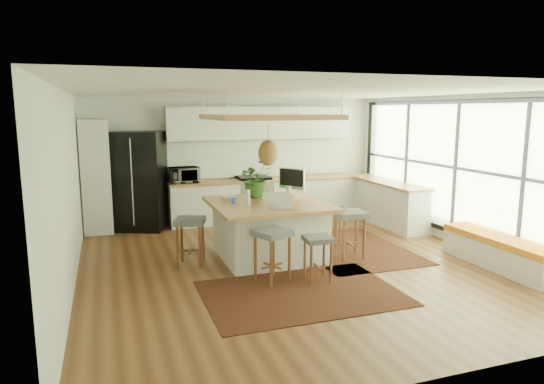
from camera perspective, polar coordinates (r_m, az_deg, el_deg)
name	(u,v)px	position (r m, az deg, el deg)	size (l,w,h in m)	color
floor	(294,264)	(7.73, 2.65, -8.58)	(7.00, 7.00, 0.00)	#562F18
ceiling	(296,92)	(7.35, 2.82, 11.85)	(7.00, 7.00, 0.00)	white
wall_back	(236,159)	(10.72, -4.27, 3.93)	(6.50, 6.50, 0.00)	silver
wall_front	(445,236)	(4.43, 19.91, -4.91)	(6.50, 6.50, 0.00)	silver
wall_left	(68,192)	(6.91, -23.15, -0.02)	(7.00, 7.00, 0.00)	silver
wall_right	(465,172)	(9.13, 22.03, 2.24)	(7.00, 7.00, 0.00)	silver
window_wall	(464,169)	(9.11, 21.91, 2.55)	(0.10, 6.20, 2.60)	black
pantry	(96,177)	(10.07, -20.20, 1.70)	(0.55, 0.60, 2.25)	silver
back_counter_base	(264,200)	(10.70, -0.92, -0.98)	(4.20, 0.60, 0.88)	silver
back_counter_top	(264,180)	(10.63, -0.93, 1.46)	(4.24, 0.64, 0.05)	#996536
backsplash	(260,158)	(10.86, -1.43, 4.03)	(4.20, 0.02, 0.80)	white
upper_cabinets	(262,123)	(10.65, -1.18, 8.23)	(4.20, 0.34, 0.70)	silver
range	(254,198)	(10.62, -2.20, -0.74)	(0.76, 0.62, 1.00)	#A5A5AA
right_counter_base	(386,203)	(10.66, 13.36, -1.28)	(0.60, 2.50, 0.88)	silver
right_counter_top	(386,182)	(10.59, 13.46, 1.16)	(0.64, 2.54, 0.05)	#996536
window_bench	(499,252)	(8.28, 25.43, -6.48)	(0.52, 2.00, 0.50)	silver
ceiling_panel	(268,134)	(7.62, -0.47, 6.90)	(1.86, 1.86, 0.80)	#996536
rug_near	(301,293)	(6.57, 3.53, -11.92)	(2.60, 1.80, 0.01)	black
rug_right	(350,248)	(8.67, 9.28, -6.62)	(1.80, 2.60, 0.01)	black
fridge	(139,185)	(10.14, -15.54, 0.85)	(1.00, 0.78, 2.00)	black
island	(269,230)	(7.97, -0.41, -4.52)	(1.85, 1.85, 0.93)	#996536
stool_near_left	(272,258)	(6.87, 0.04, -7.82)	(0.45, 0.45, 0.76)	#4B4E53
stool_near_right	(318,257)	(6.94, 5.47, -7.67)	(0.39, 0.39, 0.65)	#4B4E53
stool_right_front	(350,237)	(8.06, 9.26, -5.29)	(0.46, 0.46, 0.78)	#4B4E53
stool_right_back	(329,223)	(9.01, 6.78, -3.64)	(0.43, 0.43, 0.72)	#4B4E53
stool_left_side	(191,243)	(7.70, -9.67, -6.03)	(0.45, 0.45, 0.76)	#4B4E53
laptop	(281,201)	(7.33, 1.14, -1.10)	(0.35, 0.37, 0.26)	#A5A5AA
monitor	(292,181)	(8.41, 2.37, 1.27)	(0.54, 0.19, 0.50)	#A5A5AA
microwave	(184,173)	(10.20, -10.42, 2.21)	(0.58, 0.32, 0.40)	#A5A5AA
island_plant	(256,182)	(8.32, -1.92, 1.15)	(0.59, 0.66, 0.51)	#1E4C19
island_bowl	(228,198)	(8.17, -5.29, -0.67)	(0.23, 0.23, 0.06)	silver
island_bottle_0	(234,198)	(7.79, -4.49, -0.67)	(0.07, 0.07, 0.19)	#3A6BE8
island_bottle_1	(248,200)	(7.59, -2.92, -0.92)	(0.07, 0.07, 0.19)	white
island_bottle_2	(289,199)	(7.66, 2.08, -0.83)	(0.07, 0.07, 0.19)	#A15C35
island_bottle_3	(287,195)	(8.01, 1.84, -0.35)	(0.07, 0.07, 0.19)	silver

